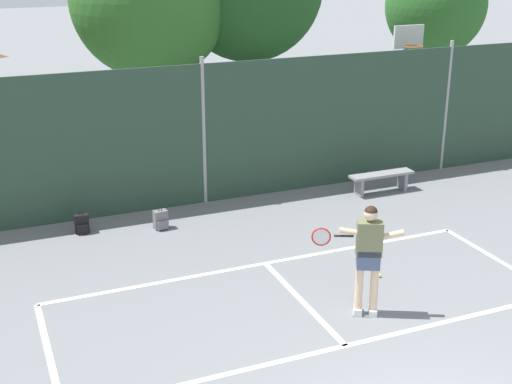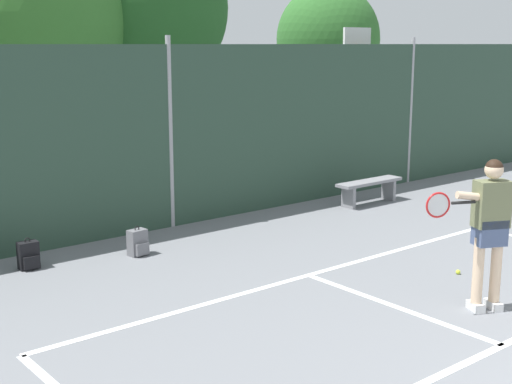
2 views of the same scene
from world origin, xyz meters
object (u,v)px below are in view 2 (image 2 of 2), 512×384
at_px(tennis_player, 490,221).
at_px(tennis_ball, 458,272).
at_px(backpack_black, 29,256).
at_px(courtside_bench, 369,186).
at_px(basketball_hoop, 355,80).
at_px(backpack_grey, 138,243).

distance_m(tennis_player, tennis_ball, 1.73).
distance_m(backpack_black, courtside_bench, 6.96).
height_order(basketball_hoop, courtside_bench, basketball_hoop).
relative_size(tennis_ball, backpack_grey, 0.14).
height_order(basketball_hoop, backpack_black, basketball_hoop).
bearing_deg(tennis_ball, backpack_grey, 129.60).
bearing_deg(backpack_black, basketball_hoop, 13.62).
relative_size(tennis_ball, backpack_black, 0.14).
xyz_separation_m(tennis_player, tennis_ball, (0.91, 1.00, -1.08)).
relative_size(tennis_player, backpack_grey, 4.01).
bearing_deg(courtside_bench, basketball_hoop, 48.95).
height_order(basketball_hoop, tennis_player, basketball_hoop).
distance_m(backpack_black, backpack_grey, 1.60).
relative_size(tennis_player, courtside_bench, 1.16).
xyz_separation_m(basketball_hoop, tennis_player, (-5.44, -7.26, -1.20)).
height_order(tennis_player, courtside_bench, tennis_player).
bearing_deg(backpack_grey, tennis_player, -65.63).
xyz_separation_m(basketball_hoop, courtside_bench, (-2.14, -2.46, -1.95)).
xyz_separation_m(basketball_hoop, backpack_grey, (-7.55, -2.61, -2.12)).
bearing_deg(backpack_grey, backpack_black, 165.21).
distance_m(tennis_ball, backpack_black, 6.11).
bearing_deg(courtside_bench, backpack_black, 177.90).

